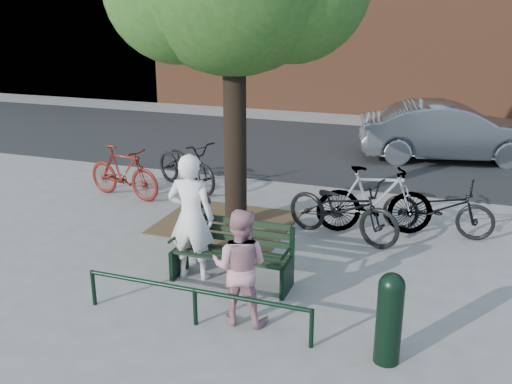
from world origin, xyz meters
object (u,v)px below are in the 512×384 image
at_px(person_right, 240,267).
at_px(bicycle_c, 343,208).
at_px(person_left, 191,217).
at_px(litter_bin, 196,229).
at_px(bollard, 389,315).
at_px(parked_car, 450,132).
at_px(park_bench, 233,251).

height_order(person_right, bicycle_c, person_right).
bearing_deg(person_left, litter_bin, -74.39).
distance_m(person_left, bollard, 3.22).
height_order(person_left, bollard, person_left).
xyz_separation_m(person_left, parked_car, (3.30, 8.35, -0.19)).
relative_size(litter_bin, parked_car, 0.22).
distance_m(litter_bin, parked_car, 8.50).
bearing_deg(person_left, person_right, 135.39).
bearing_deg(park_bench, litter_bin, 147.03).
relative_size(bollard, bicycle_c, 0.52).
bearing_deg(litter_bin, park_bench, -32.97).
distance_m(park_bench, person_left, 0.77).
bearing_deg(person_right, litter_bin, -54.23).
distance_m(bollard, parked_car, 9.53).
bearing_deg(person_left, bollard, 153.44).
bearing_deg(bollard, parked_car, 88.06).
height_order(person_left, person_right, person_left).
relative_size(litter_bin, bicycle_c, 0.47).
bearing_deg(park_bench, bicycle_c, 61.26).
bearing_deg(park_bench, person_right, -63.48).
bearing_deg(bicycle_c, person_left, 157.98).
relative_size(person_left, person_right, 1.25).
xyz_separation_m(person_left, person_right, (1.11, -0.92, -0.19)).
relative_size(person_right, bollard, 1.38).
bearing_deg(park_bench, parked_car, 71.96).
xyz_separation_m(person_right, bollard, (1.87, -0.26, -0.17)).
bearing_deg(person_left, bicycle_c, -133.88).
bearing_deg(litter_bin, person_left, -69.35).
height_order(park_bench, person_right, person_right).
distance_m(bollard, litter_bin, 3.69).
distance_m(person_right, bollard, 1.90).
bearing_deg(litter_bin, bollard, -29.32).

